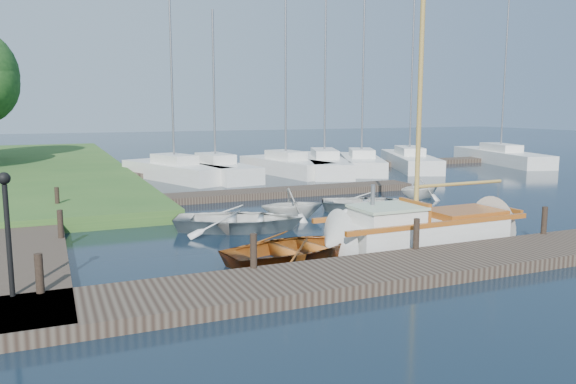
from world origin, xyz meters
name	(u,v)px	position (x,y,z in m)	size (l,w,h in m)	color
ground	(288,228)	(0.00, 0.00, 0.00)	(160.00, 160.00, 0.00)	black
near_dock	(388,271)	(0.00, -6.00, 0.15)	(18.00, 2.20, 0.30)	#2F231B
left_dock	(25,232)	(-8.00, 2.00, 0.15)	(2.20, 18.00, 0.30)	#2F231B
far_dock	(272,193)	(2.00, 6.50, 0.15)	(14.00, 1.60, 0.30)	#2F231B
pontoon	(332,166)	(10.00, 16.00, 0.15)	(30.00, 1.60, 0.30)	#2F231B
mooring_post_0	(39,273)	(-7.50, -5.00, 0.70)	(0.16, 0.16, 0.80)	black
mooring_post_1	(254,251)	(-3.00, -5.00, 0.70)	(0.16, 0.16, 0.80)	black
mooring_post_2	(416,234)	(1.50, -5.00, 0.70)	(0.16, 0.16, 0.80)	black
mooring_post_3	(544,220)	(6.00, -5.00, 0.70)	(0.16, 0.16, 0.80)	black
mooring_post_4	(60,224)	(-7.00, 0.00, 0.70)	(0.16, 0.16, 0.80)	black
mooring_post_5	(57,198)	(-7.00, 5.00, 0.70)	(0.16, 0.16, 0.80)	black
lamp_post	(7,217)	(-8.00, -5.00, 1.87)	(0.24, 0.24, 2.44)	black
sailboat	(425,231)	(2.94, -3.48, 0.34)	(7.19, 2.12, 9.83)	silver
dinghy	(295,245)	(-1.40, -3.73, 0.40)	(2.77, 3.88, 0.80)	#88400E
tender_a	(239,217)	(-1.61, 0.26, 0.43)	(2.97, 4.16, 0.86)	silver
tender_b	(293,202)	(0.78, 1.41, 0.60)	(1.98, 2.29, 1.21)	silver
tender_c	(372,201)	(4.19, 1.53, 0.40)	(2.75, 3.86, 0.80)	silver
tender_d	(420,185)	(7.74, 3.32, 0.59)	(1.94, 2.25, 1.19)	silver
marina_boat_0	(174,170)	(-0.81, 14.17, 0.56)	(4.83, 8.25, 9.78)	silver
marina_boat_1	(215,169)	(1.45, 13.82, 0.56)	(3.24, 7.95, 9.26)	silver
marina_boat_2	(286,165)	(5.93, 14.20, 0.57)	(3.56, 7.66, 10.89)	silver
marina_boat_3	(324,163)	(8.69, 14.49, 0.56)	(5.49, 10.17, 11.32)	silver
marina_boat_4	(361,162)	(10.97, 13.82, 0.57)	(5.22, 8.02, 10.93)	silver
marina_boat_5	(409,159)	(14.90, 14.25, 0.56)	(5.74, 9.63, 10.91)	silver
marina_boat_7	(500,155)	(22.82, 14.31, 0.57)	(4.58, 10.47, 12.77)	silver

